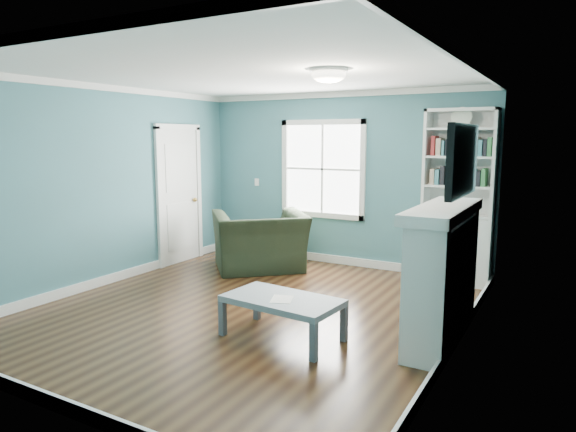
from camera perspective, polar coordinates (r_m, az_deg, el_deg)
The scene contains 13 objects.
floor at distance 5.90m, azimuth -4.25°, elevation -10.38°, with size 5.00×5.00×0.00m, color black.
room_walls at distance 5.59m, azimuth -4.44°, elevation 5.13°, with size 5.00×5.00×5.00m.
trim at distance 5.62m, azimuth -4.40°, elevation 1.62°, with size 4.50×5.00×2.60m.
window at distance 7.91m, azimuth 3.86°, elevation 5.22°, with size 1.40×0.06×1.50m.
bookshelf at distance 7.13m, azimuth 18.31°, elevation 0.17°, with size 0.90×0.35×2.31m.
fireplace at distance 5.11m, azimuth 16.93°, elevation -6.33°, with size 0.44×1.58×1.30m.
tv at distance 4.92m, azimuth 18.87°, elevation 5.89°, with size 0.06×1.10×0.65m, color black.
door at distance 8.10m, azimuth -11.96°, elevation 2.45°, with size 0.12×0.98×2.17m.
ceiling_fixture at distance 5.26m, azimuth 4.55°, elevation 15.46°, with size 0.38×0.38×0.15m.
light_switch at distance 8.51m, azimuth -3.48°, elevation 3.78°, with size 0.08×0.01×0.12m, color white.
recliner at distance 7.53m, azimuth -3.16°, elevation -1.74°, with size 1.30×0.84×1.13m, color black.
coffee_table at distance 5.01m, azimuth -0.64°, elevation -9.62°, with size 1.17×0.71×0.41m.
paper_sheet at distance 4.94m, azimuth -0.68°, elevation -9.22°, with size 0.20×0.25×0.00m, color white.
Camera 1 is at (3.11, -4.63, 1.93)m, focal length 32.00 mm.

